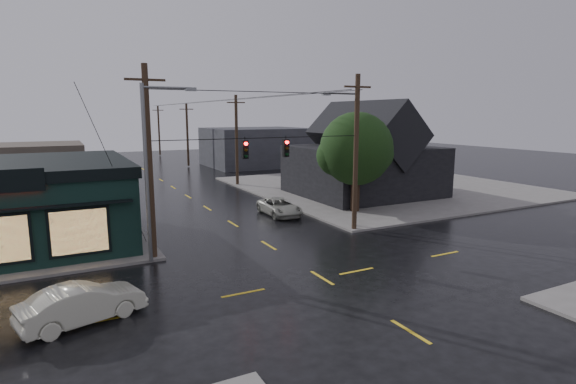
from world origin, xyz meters
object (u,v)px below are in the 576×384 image
corner_tree (356,149)px  sedan_cream (83,304)px  utility_pole_nw (155,259)px  utility_pole_ne (354,231)px  suv_silver (279,207)px

corner_tree → sedan_cream: (-20.14, -10.88, -4.27)m
utility_pole_nw → sedan_cream: (-3.80, -6.32, 0.73)m
utility_pole_nw → sedan_cream: size_ratio=2.29×
utility_pole_nw → corner_tree: bearing=15.6°
corner_tree → sedan_cream: 23.28m
utility_pole_nw → utility_pole_ne: same height
utility_pole_nw → suv_silver: bearing=31.2°
utility_pole_ne → utility_pole_nw: bearing=180.0°
sedan_cream → utility_pole_ne: bearing=-86.0°
corner_tree → utility_pole_nw: size_ratio=0.76×
corner_tree → utility_pole_ne: bearing=-126.2°
sedan_cream → corner_tree: bearing=-78.3°
utility_pole_nw → utility_pole_ne: bearing=0.0°
sedan_cream → suv_silver: sedan_cream is taller
utility_pole_nw → suv_silver: utility_pole_nw is taller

